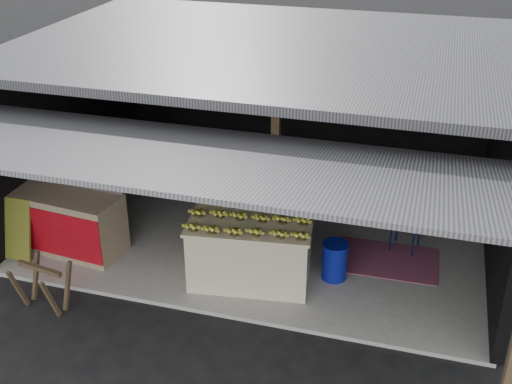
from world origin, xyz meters
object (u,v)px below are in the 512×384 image
(water_barrel, at_px, (335,262))
(neighbor_stall, at_px, (68,219))
(sawhorse, at_px, (42,282))
(banana_table, at_px, (251,250))
(white_crate, at_px, (272,219))
(plastic_chair, at_px, (409,216))

(water_barrel, bearing_deg, neighbor_stall, -175.25)
(sawhorse, relative_size, water_barrel, 1.32)
(banana_table, distance_m, water_barrel, 1.19)
(white_crate, relative_size, plastic_chair, 1.19)
(banana_table, bearing_deg, neighbor_stall, 172.46)
(banana_table, bearing_deg, plastic_chair, 28.72)
(sawhorse, height_order, water_barrel, sawhorse)
(banana_table, xyz_separation_m, white_crate, (0.08, 0.81, 0.06))
(sawhorse, relative_size, plastic_chair, 0.77)
(neighbor_stall, height_order, water_barrel, neighbor_stall)
(plastic_chair, bearing_deg, banana_table, -132.29)
(neighbor_stall, distance_m, plastic_chair, 5.11)
(banana_table, distance_m, neighbor_stall, 2.86)
(white_crate, bearing_deg, plastic_chair, 12.36)
(white_crate, distance_m, water_barrel, 1.18)
(banana_table, relative_size, neighbor_stall, 1.06)
(white_crate, relative_size, water_barrel, 2.02)
(banana_table, xyz_separation_m, water_barrel, (1.13, 0.34, -0.21))
(banana_table, bearing_deg, water_barrel, 9.53)
(banana_table, xyz_separation_m, plastic_chair, (2.04, 1.48, 0.06))
(neighbor_stall, bearing_deg, white_crate, 21.19)
(water_barrel, distance_m, plastic_chair, 1.48)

